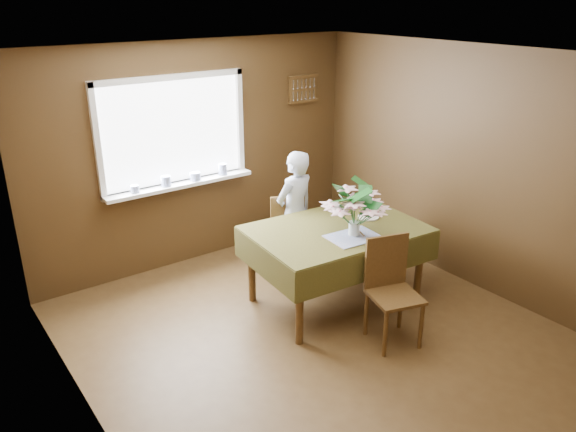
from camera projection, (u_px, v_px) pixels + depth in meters
floor at (324, 341)px, 5.10m from camera, size 4.50×4.50×0.00m
ceiling at (332, 58)px, 4.17m from camera, size 4.50×4.50×0.00m
wall_back at (199, 154)px, 6.32m from camera, size 4.00×0.00×4.00m
wall_left at (84, 282)px, 3.54m from camera, size 0.00×4.50×4.50m
wall_right at (477, 171)px, 5.74m from camera, size 0.00×4.50×4.50m
window_assembly at (176, 150)px, 6.08m from camera, size 1.72×0.20×1.22m
spoon_rack at (303, 89)px, 6.87m from camera, size 0.44×0.05×0.33m
dining_table at (336, 237)px, 5.51m from camera, size 1.76×1.27×0.82m
chair_far at (286, 227)px, 6.32m from camera, size 0.50×0.51×0.89m
chair_near at (391, 285)px, 4.99m from camera, size 0.52×0.52×0.97m
seated_woman at (295, 213)px, 6.13m from camera, size 0.56×0.41×1.41m
flower_bouquet at (355, 205)px, 5.21m from camera, size 0.54×0.54×0.46m
side_plate at (368, 217)px, 5.73m from camera, size 0.28×0.28×0.01m
table_knife at (360, 232)px, 5.37m from camera, size 0.10×0.22×0.00m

